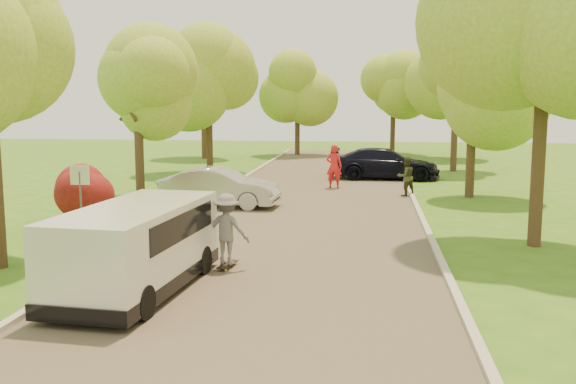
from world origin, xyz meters
The scene contains 22 objects.
ground centered at (0.00, 0.00, 0.00)m, with size 100.00×100.00×0.00m, color #326718.
road centered at (0.00, 8.00, 0.01)m, with size 8.00×60.00×0.01m, color #4C4438.
curb_left centered at (-4.05, 8.00, 0.06)m, with size 0.18×60.00×0.12m, color #B2AD9E.
curb_right centered at (4.05, 8.00, 0.06)m, with size 0.18×60.00×0.12m, color #B2AD9E.
street_sign centered at (-5.80, 4.00, 1.56)m, with size 0.55×0.06×2.17m.
red_shrub centered at (-6.30, 5.50, 1.10)m, with size 1.70×1.70×1.95m.
tree_l_midb centered at (-6.81, 12.00, 4.59)m, with size 4.30×4.20×6.62m.
tree_l_far centered at (-6.39, 22.00, 5.47)m, with size 4.92×4.80×7.79m.
tree_r_mida centered at (7.02, 5.00, 5.54)m, with size 5.13×5.00×7.95m.
tree_r_midb centered at (6.60, 14.00, 4.88)m, with size 4.51×4.40×7.01m.
tree_r_far centered at (7.23, 24.00, 5.83)m, with size 5.33×5.20×8.34m.
tree_bg_a centered at (-8.78, 30.00, 5.31)m, with size 5.12×5.00×7.72m.
tree_bg_b centered at (8.22, 32.00, 5.54)m, with size 5.12×5.00×7.95m.
tree_bg_c centered at (-2.79, 34.00, 5.02)m, with size 4.92×4.80×7.33m.
tree_bg_d centered at (4.22, 36.00, 5.31)m, with size 5.12×5.00×7.72m.
minivan centered at (-2.50, -0.47, 0.96)m, with size 2.33×5.05×1.83m.
silver_sedan centered at (-3.30, 10.30, 0.74)m, with size 1.56×4.48×1.48m, color #A9AAAE.
dark_sedan centered at (3.08, 19.81, 0.79)m, with size 2.22×5.45×1.58m, color black.
longboard centered at (-1.06, 1.61, 0.09)m, with size 0.38×0.89×0.10m.
skateboarder centered at (-1.06, 1.61, 0.95)m, with size 1.09×0.63×1.69m, color slate.
person_striped centered at (0.69, 16.04, 1.00)m, with size 0.73×0.48×2.00m, color red.
person_olive centered at (3.80, 14.04, 0.82)m, with size 0.80×0.62×1.64m, color #333721.
Camera 1 is at (2.24, -12.98, 3.97)m, focal length 40.00 mm.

